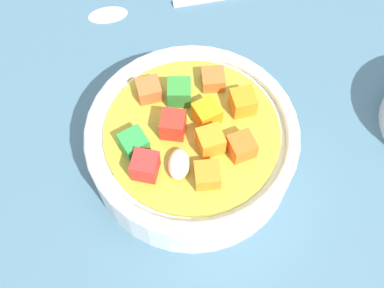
# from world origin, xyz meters

# --- Properties ---
(ground_plane) EXTENTS (1.40, 1.40, 0.02)m
(ground_plane) POSITION_xyz_m (0.00, 0.00, -0.01)
(ground_plane) COLOR #42667A
(soup_bowl_main) EXTENTS (0.16, 0.16, 0.06)m
(soup_bowl_main) POSITION_xyz_m (-0.00, -0.00, 0.03)
(soup_bowl_main) COLOR white
(soup_bowl_main) RESTS_ON ground_plane
(spoon) EXTENTS (0.18, 0.13, 0.01)m
(spoon) POSITION_xyz_m (0.12, 0.13, 0.00)
(spoon) COLOR silver
(spoon) RESTS_ON ground_plane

